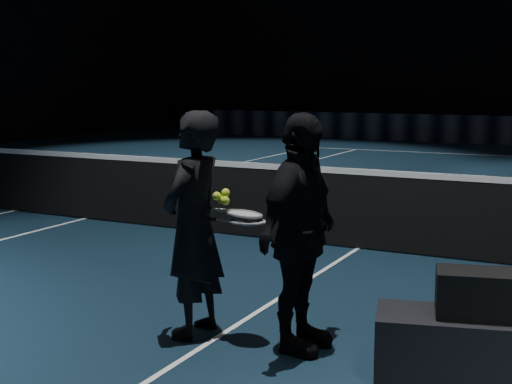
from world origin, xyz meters
TOP-DOWN VIEW (x-y plane):
  - floor at (0.00, 0.00)m, footprint 36.00×36.00m
  - court_lines at (0.00, 0.00)m, footprint 10.98×23.78m
  - net_mesh at (0.00, 0.00)m, footprint 12.80×0.02m
  - net_tape at (0.00, 0.00)m, footprint 12.80×0.03m
  - player_bench at (2.02, -3.24)m, footprint 1.58×0.87m
  - racket_bag at (2.02, -3.24)m, footprint 0.81×0.50m
  - bag_signature at (2.02, -3.40)m, footprint 0.34×0.09m
  - player_a at (-0.20, -3.32)m, footprint 0.42×0.64m
  - player_b at (0.65, -3.25)m, footprint 0.49×1.04m
  - racket_lower at (0.25, -3.28)m, footprint 0.70×0.28m
  - racket_upper at (0.20, -3.25)m, footprint 0.71×0.33m
  - tennis_balls at (0.05, -3.30)m, footprint 0.12×0.10m

SIDE VIEW (x-z plane):
  - floor at x=0.00m, z-range 0.00..0.00m
  - court_lines at x=0.00m, z-range 0.00..0.01m
  - player_bench at x=2.02m, z-range 0.00..0.45m
  - net_mesh at x=0.00m, z-range 0.02..0.88m
  - racket_bag at x=2.02m, z-range 0.45..0.75m
  - bag_signature at x=2.02m, z-range 0.55..0.65m
  - player_a at x=-0.20m, z-range 0.00..1.74m
  - player_b at x=0.65m, z-range 0.00..1.74m
  - net_tape at x=0.00m, z-range 0.88..0.95m
  - racket_lower at x=0.25m, z-range 0.91..0.94m
  - racket_upper at x=0.20m, z-range 0.92..1.02m
  - tennis_balls at x=0.05m, z-range 1.03..1.15m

